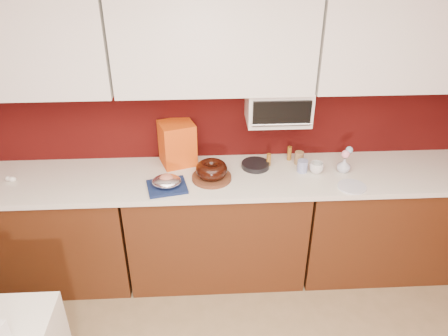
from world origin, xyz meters
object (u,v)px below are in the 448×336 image
flower_vase (344,165)px  coffee_mug (317,167)px  toaster_oven (278,105)px  blue_jar (302,166)px  foil_ham_nest (167,181)px  bundt_cake (212,169)px  pandoro_box (177,143)px

flower_vase → coffee_mug: bearing=-179.8°
toaster_oven → blue_jar: 0.49m
coffee_mug → foil_ham_nest: bearing=-171.9°
foil_ham_nest → bundt_cake: bearing=18.1°
bundt_cake → foil_ham_nest: bearing=-161.9°
foil_ham_nest → toaster_oven: bearing=21.4°
pandoro_box → foil_ham_nest: bearing=-118.9°
pandoro_box → bundt_cake: bearing=-64.4°
foil_ham_nest → blue_jar: bearing=10.1°
coffee_mug → toaster_oven: bearing=150.8°
blue_jar → pandoro_box: bearing=168.8°
foil_ham_nest → coffee_mug: bearing=8.1°
bundt_cake → foil_ham_nest: size_ratio=1.12×
coffee_mug → blue_jar: 0.10m
foil_ham_nest → pandoro_box: 0.38m
bundt_cake → blue_jar: size_ratio=2.49×
foil_ham_nest → blue_jar: foil_ham_nest is taller
toaster_oven → flower_vase: (0.49, -0.16, -0.41)m
bundt_cake → flower_vase: bearing=3.1°
pandoro_box → coffee_mug: pandoro_box is taller
bundt_cake → flower_vase: bundt_cake is taller
toaster_oven → coffee_mug: toaster_oven is taller
flower_vase → pandoro_box: bearing=170.6°
toaster_oven → bundt_cake: bearing=-156.5°
coffee_mug → pandoro_box: bearing=168.7°
toaster_oven → foil_ham_nest: (-0.80, -0.31, -0.42)m
bundt_cake → pandoro_box: 0.37m
pandoro_box → flower_vase: 1.24m
foil_ham_nest → blue_jar: size_ratio=2.22×
toaster_oven → flower_vase: toaster_oven is taller
toaster_oven → foil_ham_nest: 0.96m
bundt_cake → foil_ham_nest: (-0.31, -0.10, -0.03)m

